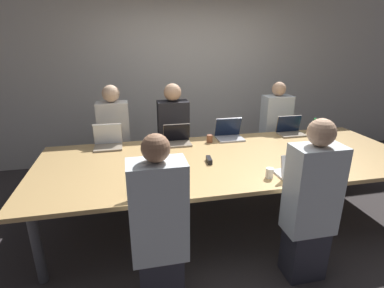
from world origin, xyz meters
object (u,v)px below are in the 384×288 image
Objects in this scene: laptop_far_center at (229,133)px; person_near_left at (159,230)px; bottle_far_right at (314,129)px; laptop_far_midleft at (177,138)px; laptop_far_right at (290,129)px; person_far_right at (275,131)px; cup_near_midright at (270,173)px; laptop_near_midright at (296,169)px; person_far_midleft at (173,138)px; laptop_near_left at (148,185)px; person_near_midright at (311,205)px; laptop_far_left at (108,140)px; cup_far_midleft at (154,142)px; cup_far_center at (210,139)px; person_far_left at (115,140)px; stapler at (209,160)px.

laptop_far_center is 1.99m from person_near_left.
bottle_far_right is at bearing -8.03° from laptop_far_center.
laptop_far_right reaches higher than laptop_far_midleft.
cup_near_midright is at bearing -118.79° from person_far_right.
laptop_near_midright is 0.25× the size of person_near_left.
person_far_right is (1.52, 0.07, -0.02)m from person_far_midleft.
laptop_near_left is (-0.45, -1.56, 0.12)m from person_far_midleft.
person_near_midright is (-0.71, -1.61, -0.13)m from laptop_far_right.
bottle_far_right is 0.75× the size of laptop_far_left.
laptop_far_midleft is 0.93× the size of laptop_near_midright.
laptop_far_midleft is at bearing 176.97° from bottle_far_right.
person_far_right reaches higher than laptop_near_left.
laptop_near_midright is at bearing -58.82° from person_far_midleft.
person_near_midright is at bearing -61.83° from laptop_far_midleft.
laptop_far_left is 0.23× the size of person_near_midright.
cup_far_center is at bearing -1.68° from cup_far_midleft.
laptop_far_midleft is 0.95× the size of laptop_far_right.
person_near_left is (-0.12, -1.59, -0.12)m from cup_far_midleft.
person_far_right is at bearing 2.50° from person_far_midleft.
person_far_midleft is 1.52m from person_far_right.
laptop_far_left is at bearing -34.43° from laptop_near_midright.
laptop_near_left is (-1.11, -0.05, 0.02)m from cup_near_midright.
bottle_far_right is 1.52m from cup_near_midright.
laptop_far_left is at bearing 179.94° from laptop_far_right.
person_far_right is 0.98× the size of person_far_left.
bottle_far_right is at bearing -12.63° from person_far_left.
bottle_far_right is 0.18× the size of person_near_midright.
person_far_midleft is 5.76× the size of bottle_far_right.
cup_near_midright is (-1.12, -1.03, -0.06)m from bottle_far_right.
cup_far_center is at bearing -175.38° from laptop_far_right.
cup_far_midleft is 0.54m from laptop_far_left.
laptop_far_midleft is at bearing 2.45° from cup_far_midleft.
person_far_left reaches higher than laptop_far_left.
person_far_right reaches higher than laptop_near_midright.
laptop_far_right is 2.34m from laptop_near_left.
person_far_left is 1.27m from cup_far_center.
bottle_far_right is at bearing 24.74° from stapler.
laptop_far_left is 1.26m from stapler.
laptop_near_left reaches higher than cup_far_midleft.
person_far_left reaches higher than laptop_far_right.
bottle_far_right and laptop_near_left have the same top height.
person_far_midleft is 1.01× the size of person_near_midright.
person_near_midright is (1.65, -1.61, -0.14)m from laptop_far_left.
person_far_midleft is 4.61× the size of laptop_near_left.
laptop_far_center is at bearing 18.48° from cup_far_center.
bottle_far_right is 0.71× the size of laptop_near_midright.
laptop_near_midright is 0.85m from stapler.
laptop_far_center reaches higher than laptop_far_right.
person_near_left reaches higher than laptop_far_midleft.
stapler is (-1.31, -1.09, 0.10)m from person_far_right.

